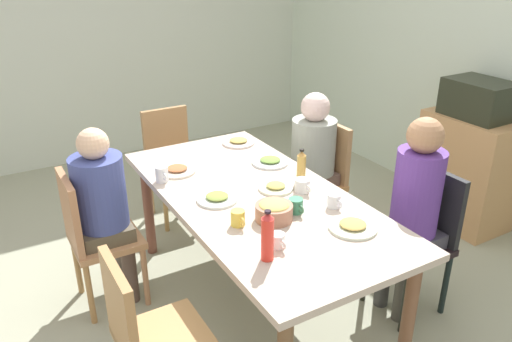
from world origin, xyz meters
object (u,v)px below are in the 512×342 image
object	(u,v)px
cup_3	(278,241)
bottle_0	(267,237)
chair_0	(420,233)
person_1	(312,153)
cup_4	(296,206)
cup_1	(238,218)
bottle_1	(301,166)
chair_4	(171,157)
bowl_0	(274,211)
cup_5	(162,174)
plate_4	(177,170)
side_cabinet	(466,170)
microwave	(479,99)
chair_3	(92,233)
plate_0	(270,161)
dining_table	(256,207)
plate_2	(217,198)
chair_2	(146,333)
plate_5	(353,226)
cup_0	(303,185)
chair_1	(321,174)
person_3	(103,202)
cup_2	(334,201)
person_0	(414,203)
plate_3	(238,142)

from	to	relation	value
cup_3	bottle_0	bearing A→B (deg)	-57.91
chair_0	person_1	distance (m)	1.02
cup_3	cup_4	xyz separation A→B (m)	(-0.24, 0.27, 0.00)
cup_1	bottle_1	distance (m)	0.66
person_1	chair_4	size ratio (longest dim) A/B	1.28
bowl_0	bottle_0	xyz separation A→B (m)	(0.30, -0.22, 0.07)
person_1	cup_5	distance (m)	1.18
plate_4	side_cabinet	size ratio (longest dim) A/B	0.26
chair_4	bowl_0	xyz separation A→B (m)	(1.67, -0.07, 0.31)
microwave	chair_3	bearing A→B (deg)	-98.48
chair_3	plate_0	world-z (taller)	chair_3
dining_table	bottle_1	world-z (taller)	bottle_1
chair_0	plate_2	xyz separation A→B (m)	(-0.55, -1.08, 0.27)
chair_2	cup_4	bearing A→B (deg)	102.31
plate_5	cup_0	distance (m)	0.48
chair_1	chair_4	distance (m)	1.23
cup_0	cup_1	xyz separation A→B (m)	(0.15, -0.51, 0.00)
person_1	bowl_0	xyz separation A→B (m)	(0.80, -0.83, 0.12)
dining_table	cup_0	size ratio (longest dim) A/B	15.83
cup_0	plate_2	bearing A→B (deg)	-107.53
plate_5	bowl_0	xyz separation A→B (m)	(-0.28, -0.30, 0.04)
person_3	bottle_0	size ratio (longest dim) A/B	4.58
chair_4	cup_1	bearing A→B (deg)	-8.95
side_cabinet	bowl_0	bearing A→B (deg)	-79.73
plate_5	bowl_0	size ratio (longest dim) A/B	1.26
plate_2	cup_5	bearing A→B (deg)	-155.80
chair_0	cup_3	xyz separation A→B (m)	(0.04, -1.05, 0.30)
bottle_0	cup_5	bearing A→B (deg)	-173.57
person_3	cup_1	xyz separation A→B (m)	(0.76, 0.51, 0.11)
cup_2	cup_1	bearing A→B (deg)	-99.51
chair_3	bottle_1	xyz separation A→B (m)	(0.47, 1.19, 0.36)
bottle_0	bottle_1	bearing A→B (deg)	135.06
chair_2	side_cabinet	bearing A→B (deg)	101.32
dining_table	cup_2	bearing A→B (deg)	40.05
person_0	plate_5	bearing A→B (deg)	-81.02
plate_4	cup_4	world-z (taller)	cup_4
plate_2	cup_2	size ratio (longest dim) A/B	2.15
chair_1	person_3	bearing A→B (deg)	-90.00
plate_2	bottle_0	bearing A→B (deg)	-5.39
cup_0	person_3	bearing A→B (deg)	-120.46
chair_0	cup_4	bearing A→B (deg)	-104.67
chair_0	side_cabinet	size ratio (longest dim) A/B	1.00
plate_2	chair_0	bearing A→B (deg)	63.25
dining_table	cup_3	xyz separation A→B (m)	(0.54, -0.19, 0.12)
chair_4	bottle_0	bearing A→B (deg)	-8.30
plate_3	bottle_0	size ratio (longest dim) A/B	0.93
dining_table	plate_0	distance (m)	0.48
person_0	cup_5	xyz separation A→B (m)	(-0.94, -1.17, 0.08)
cup_2	plate_3	bearing A→B (deg)	179.44
chair_3	microwave	world-z (taller)	microwave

